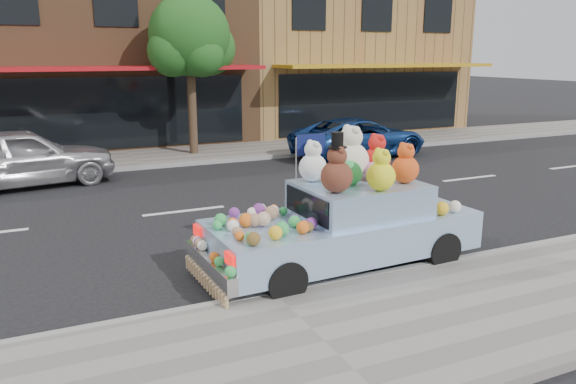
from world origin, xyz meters
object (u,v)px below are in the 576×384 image
car_silver (21,157)px  art_car (345,218)px  street_tree (190,42)px  car_blue (359,138)px

car_silver → art_car: 9.51m
car_silver → art_car: (4.72, -8.25, 0.03)m
car_silver → art_car: size_ratio=1.00×
street_tree → art_car: bearing=-92.6°
art_car → car_silver: bearing=117.4°
street_tree → art_car: 11.21m
car_blue → street_tree: bearing=58.6°
car_silver → car_blue: bearing=-98.6°
street_tree → car_blue: 6.30m
street_tree → car_blue: (4.96, -2.41, -3.05)m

